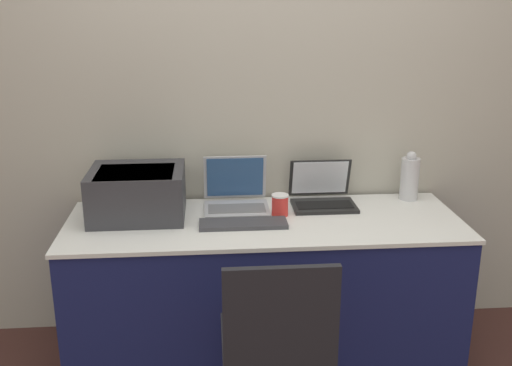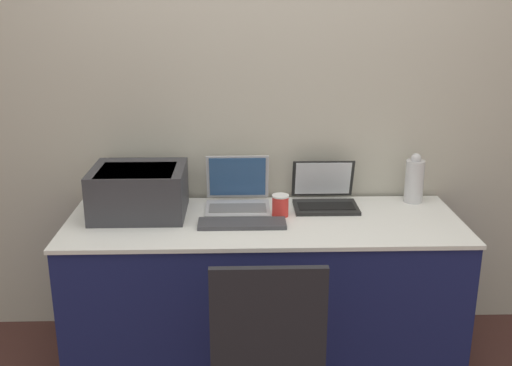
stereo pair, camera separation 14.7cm
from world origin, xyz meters
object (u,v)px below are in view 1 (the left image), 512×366
Objects in this scene: laptop_right at (322,195)px; chair at (277,339)px; coffee_cup at (280,205)px; metal_pitcher at (410,177)px; printer at (137,191)px; laptop_left at (236,197)px; external_keyboard at (243,224)px.

laptop_right is 1.01m from chair.
coffee_cup is 0.75m from metal_pitcher.
printer is 0.95m from laptop_right.
coffee_cup is 0.82m from chair.
metal_pitcher is at bearing 5.93° from printer.
printer is 1.07m from chair.
laptop_left is 0.25m from coffee_cup.
printer reaches higher than external_keyboard.
laptop_left reaches higher than printer.
coffee_cup is at bearing -3.68° from printer.
printer is 0.51× the size of chair.
chair reaches higher than coffee_cup.
laptop_left is 0.78× the size of external_keyboard.
printer is 0.55m from external_keyboard.
coffee_cup is at bearing -149.29° from laptop_right.
chair is (-0.34, -0.91, -0.28)m from laptop_right.
laptop_left is 0.45m from laptop_right.
metal_pitcher is (0.93, 0.06, 0.07)m from laptop_left.
laptop_right is at bearing -174.09° from metal_pitcher.
chair is at bearing -130.70° from metal_pitcher.
coffee_cup is (0.21, -0.13, -0.00)m from laptop_left.
external_keyboard is at bearing -146.29° from coffee_cup.
printer reaches higher than laptop_right.
printer is 1.39× the size of laptop_left.
external_keyboard is (0.02, -0.26, -0.05)m from laptop_left.
external_keyboard is 0.97m from metal_pitcher.
metal_pitcher is 1.31m from chair.
external_keyboard is at bearing -160.64° from metal_pitcher.
laptop_right is at bearing 1.60° from laptop_left.
metal_pitcher is (1.42, 0.15, -0.01)m from printer.
printer is 1.40× the size of laptop_right.
external_keyboard is at bearing -85.36° from laptop_left.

